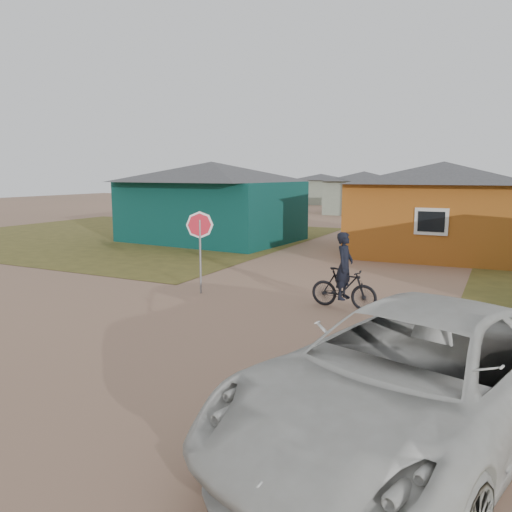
{
  "coord_description": "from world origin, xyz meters",
  "views": [
    {
      "loc": [
        4.91,
        -8.32,
        3.39
      ],
      "look_at": [
        -0.75,
        3.0,
        1.3
      ],
      "focal_mm": 35.0,
      "sensor_mm": 36.0,
      "label": 1
    }
  ],
  "objects": [
    {
      "name": "house_teal",
      "position": [
        -8.5,
        13.5,
        2.05
      ],
      "size": [
        8.93,
        7.08,
        4.0
      ],
      "color": "#093632",
      "rests_on": "ground"
    },
    {
      "name": "house_pale_north",
      "position": [
        -14.0,
        46.0,
        1.75
      ],
      "size": [
        6.28,
        5.81,
        3.4
      ],
      "color": "gray",
      "rests_on": "ground"
    },
    {
      "name": "ground",
      "position": [
        0.0,
        0.0,
        0.0
      ],
      "size": [
        120.0,
        120.0,
        0.0
      ],
      "primitive_type": "plane",
      "color": "#966E56"
    },
    {
      "name": "vehicle",
      "position": [
        4.02,
        -2.11,
        0.86
      ],
      "size": [
        4.44,
        6.73,
        1.72
      ],
      "primitive_type": "imported",
      "rotation": [
        0.0,
        0.0,
        -0.28
      ],
      "color": "silver",
      "rests_on": "ground"
    },
    {
      "name": "house_yellow",
      "position": [
        2.5,
        14.0,
        2.0
      ],
      "size": [
        7.72,
        6.76,
        3.9
      ],
      "color": "#A65719",
      "rests_on": "ground"
    },
    {
      "name": "house_pale_west",
      "position": [
        -6.0,
        34.0,
        1.86
      ],
      "size": [
        7.04,
        6.15,
        3.6
      ],
      "color": "gray",
      "rests_on": "ground"
    },
    {
      "name": "cyclist",
      "position": [
        1.38,
        3.73,
        0.71
      ],
      "size": [
        1.75,
        0.64,
        1.95
      ],
      "color": "black",
      "rests_on": "ground"
    },
    {
      "name": "stop_sign",
      "position": [
        -2.75,
        3.46,
        1.74
      ],
      "size": [
        0.75,
        0.24,
        2.36
      ],
      "color": "gray",
      "rests_on": "ground"
    },
    {
      "name": "grass_nw",
      "position": [
        -14.0,
        13.0,
        0.01
      ],
      "size": [
        20.0,
        18.0,
        0.0
      ],
      "primitive_type": "cube",
      "color": "brown",
      "rests_on": "ground"
    }
  ]
}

